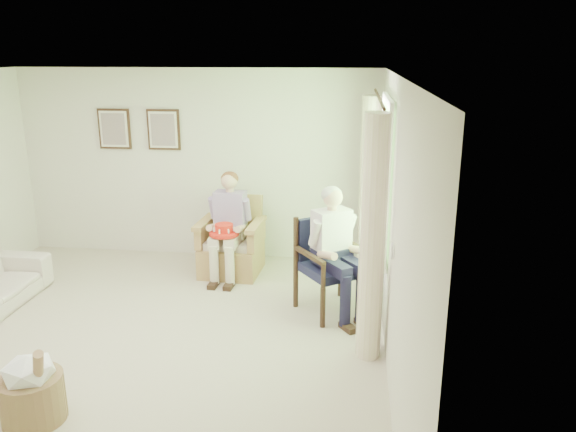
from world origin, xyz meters
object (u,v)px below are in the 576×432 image
(wicker_armchair, at_px, (232,249))
(red_hat, at_px, (224,231))
(wood_armchair, at_px, (333,260))
(person_wicker, at_px, (229,219))
(person_dark, at_px, (333,243))
(hatbox, at_px, (32,389))

(wicker_armchair, height_order, red_hat, wicker_armchair)
(wood_armchair, distance_m, red_hat, 1.50)
(wicker_armchair, distance_m, person_wicker, 0.47)
(person_dark, bearing_deg, wood_armchair, 54.16)
(wicker_armchair, bearing_deg, hatbox, -101.76)
(person_wicker, relative_size, red_hat, 3.64)
(wicker_armchair, distance_m, wood_armchair, 1.66)
(red_hat, bearing_deg, wood_armchair, -22.99)
(wood_armchair, bearing_deg, hatbox, -169.64)
(person_wicker, height_order, hatbox, person_wicker)
(wicker_armchair, height_order, person_wicker, person_wicker)
(wicker_armchair, bearing_deg, wood_armchair, -30.81)
(person_dark, bearing_deg, wicker_armchair, 105.37)
(wicker_armchair, relative_size, person_wicker, 0.75)
(hatbox, bearing_deg, wicker_armchair, 74.89)
(red_hat, bearing_deg, person_dark, -28.73)
(wood_armchair, height_order, red_hat, wood_armchair)
(wicker_armchair, bearing_deg, person_dark, -35.44)
(red_hat, bearing_deg, person_wicker, 85.81)
(person_dark, bearing_deg, hatbox, -171.81)
(person_dark, height_order, hatbox, person_dark)
(wicker_armchair, relative_size, person_dark, 0.71)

